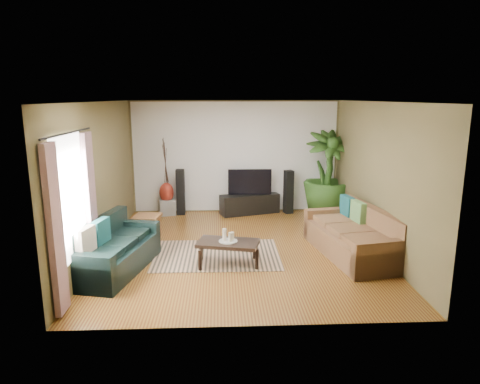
{
  "coord_description": "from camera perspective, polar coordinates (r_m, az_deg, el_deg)",
  "views": [
    {
      "loc": [
        -0.36,
        -7.55,
        2.78
      ],
      "look_at": [
        0.0,
        0.2,
        1.05
      ],
      "focal_mm": 32.0,
      "sensor_mm": 36.0,
      "label": 1
    }
  ],
  "objects": [
    {
      "name": "speaker_right",
      "position": [
        10.44,
        6.48,
        0.02
      ],
      "size": [
        0.24,
        0.25,
        1.05
      ],
      "primitive_type": "cube",
      "rotation": [
        0.0,
        0.0,
        0.27
      ],
      "color": "black",
      "rests_on": "floor"
    },
    {
      "name": "curtain_far",
      "position": [
        7.2,
        -19.28,
        -1.24
      ],
      "size": [
        0.08,
        0.35,
        2.2
      ],
      "primitive_type": "cube",
      "color": "gray",
      "rests_on": "ground"
    },
    {
      "name": "wall_right",
      "position": [
        8.2,
        17.8,
        1.92
      ],
      "size": [
        0.0,
        5.5,
        5.5
      ],
      "primitive_type": "plane",
      "rotation": [
        1.57,
        0.0,
        -1.57
      ],
      "color": "brown",
      "rests_on": "ground"
    },
    {
      "name": "backwall_panel",
      "position": [
        10.4,
        -0.66,
        4.66
      ],
      "size": [
        4.9,
        0.0,
        4.9
      ],
      "primitive_type": "plane",
      "rotation": [
        1.57,
        0.0,
        0.0
      ],
      "color": "white",
      "rests_on": "ground"
    },
    {
      "name": "curtain_near",
      "position": [
        5.83,
        -23.4,
        -4.74
      ],
      "size": [
        0.08,
        0.35,
        2.2
      ],
      "primitive_type": "cube",
      "color": "gray",
      "rests_on": "ground"
    },
    {
      "name": "potted_plant",
      "position": [
        10.33,
        11.56,
        2.43
      ],
      "size": [
        1.26,
        1.26,
        2.01
      ],
      "primitive_type": "imported",
      "rotation": [
        0.0,
        0.0,
        0.13
      ],
      "color": "#284F1A",
      "rests_on": "floor"
    },
    {
      "name": "floor",
      "position": [
        8.06,
        0.07,
        -7.62
      ],
      "size": [
        5.5,
        5.5,
        0.0
      ],
      "primitive_type": "plane",
      "color": "brown",
      "rests_on": "ground"
    },
    {
      "name": "curtain_rod",
      "position": [
        6.32,
        -21.95,
        7.3
      ],
      "size": [
        0.03,
        1.9,
        0.03
      ],
      "primitive_type": "cylinder",
      "rotation": [
        1.57,
        0.0,
        0.0
      ],
      "color": "black",
      "rests_on": "ground"
    },
    {
      "name": "coffee_table",
      "position": [
        7.28,
        -1.59,
        -8.14
      ],
      "size": [
        1.11,
        0.77,
        0.41
      ],
      "primitive_type": "cube",
      "rotation": [
        0.0,
        0.0,
        -0.23
      ],
      "color": "black",
      "rests_on": "floor"
    },
    {
      "name": "wall_back",
      "position": [
        10.41,
        -0.66,
        4.67
      ],
      "size": [
        5.0,
        0.0,
        5.0
      ],
      "primitive_type": "plane",
      "rotation": [
        1.57,
        0.0,
        0.0
      ],
      "color": "brown",
      "rests_on": "ground"
    },
    {
      "name": "candle_short",
      "position": [
        7.24,
        -1.06,
        -5.86
      ],
      "size": [
        0.06,
        0.06,
        0.13
      ],
      "primitive_type": "cylinder",
      "color": "beige",
      "rests_on": "candle_tray"
    },
    {
      "name": "television",
      "position": [
        10.28,
        1.31,
        1.36
      ],
      "size": [
        1.04,
        0.06,
        0.62
      ],
      "primitive_type": "cube",
      "color": "black",
      "rests_on": "tv_stand"
    },
    {
      "name": "wall_left",
      "position": [
        7.98,
        -18.17,
        1.61
      ],
      "size": [
        0.0,
        5.5,
        5.5
      ],
      "primitive_type": "plane",
      "rotation": [
        1.57,
        0.0,
        1.57
      ],
      "color": "brown",
      "rests_on": "ground"
    },
    {
      "name": "vase",
      "position": [
        10.38,
        -9.77,
        -0.06
      ],
      "size": [
        0.34,
        0.34,
        0.48
      ],
      "primitive_type": "ellipsoid",
      "color": "maroon",
      "rests_on": "pedestal"
    },
    {
      "name": "wall_front",
      "position": [
        5.03,
        1.58,
        -3.99
      ],
      "size": [
        5.0,
        0.0,
        5.0
      ],
      "primitive_type": "plane",
      "rotation": [
        -1.57,
        0.0,
        0.0
      ],
      "color": "brown",
      "rests_on": "ground"
    },
    {
      "name": "sofa_right",
      "position": [
        7.91,
        14.73,
        -5.18
      ],
      "size": [
        1.35,
        2.32,
        0.85
      ],
      "primitive_type": "cube",
      "rotation": [
        0.0,
        0.0,
        -1.4
      ],
      "color": "brown",
      "rests_on": "floor"
    },
    {
      "name": "sofa_left",
      "position": [
        7.25,
        -16.27,
        -6.93
      ],
      "size": [
        1.22,
        2.0,
        0.85
      ],
      "primitive_type": "cube",
      "rotation": [
        0.0,
        0.0,
        1.33
      ],
      "color": "black",
      "rests_on": "floor"
    },
    {
      "name": "candle_tall",
      "position": [
        7.2,
        -2.09,
        -5.67
      ],
      "size": [
        0.06,
        0.06,
        0.2
      ],
      "primitive_type": "cylinder",
      "color": "beige",
      "rests_on": "candle_tray"
    },
    {
      "name": "tv_stand",
      "position": [
        10.4,
        1.29,
        -1.59
      ],
      "size": [
        1.49,
        0.83,
        0.47
      ],
      "primitive_type": "cube",
      "rotation": [
        0.0,
        0.0,
        0.3
      ],
      "color": "black",
      "rests_on": "floor"
    },
    {
      "name": "speaker_left",
      "position": [
        10.34,
        -7.93,
        -0.01
      ],
      "size": [
        0.2,
        0.22,
        1.1
      ],
      "primitive_type": "cube",
      "rotation": [
        0.0,
        0.0,
        0.01
      ],
      "color": "black",
      "rests_on": "floor"
    },
    {
      "name": "window_pane",
      "position": [
        6.47,
        -21.71,
        -0.67
      ],
      "size": [
        0.0,
        1.8,
        1.8
      ],
      "primitive_type": "plane",
      "rotation": [
        1.57,
        0.0,
        1.57
      ],
      "color": "white",
      "rests_on": "ground"
    },
    {
      "name": "candle_mid",
      "position": [
        7.14,
        -1.28,
        -6.01
      ],
      "size": [
        0.06,
        0.06,
        0.16
      ],
      "primitive_type": "cylinder",
      "color": "beige",
      "rests_on": "candle_tray"
    },
    {
      "name": "pedestal",
      "position": [
        10.46,
        -9.7,
        -1.97
      ],
      "size": [
        0.46,
        0.46,
        0.37
      ],
      "primitive_type": "cube",
      "rotation": [
        0.0,
        0.0,
        0.26
      ],
      "color": "gray",
      "rests_on": "floor"
    },
    {
      "name": "ceiling",
      "position": [
        7.56,
        0.07,
        11.96
      ],
      "size": [
        5.5,
        5.5,
        0.0
      ],
      "primitive_type": "plane",
      "rotation": [
        3.14,
        0.0,
        0.0
      ],
      "color": "white",
      "rests_on": "ground"
    },
    {
      "name": "area_rug",
      "position": [
        7.79,
        -3.09,
        -8.33
      ],
      "size": [
        2.24,
        1.6,
        0.01
      ],
      "primitive_type": "cube",
      "rotation": [
        0.0,
        0.0,
        -0.01
      ],
      "color": "tan",
      "rests_on": "floor"
    },
    {
      "name": "candle_tray",
      "position": [
        7.21,
        -1.6,
        -6.55
      ],
      "size": [
        0.31,
        0.31,
        0.01
      ],
      "primitive_type": "cylinder",
      "color": "#979691",
      "rests_on": "coffee_table"
    },
    {
      "name": "side_table",
      "position": [
        8.6,
        -12.24,
        -4.75
      ],
      "size": [
        0.56,
        0.56,
        0.52
      ],
      "primitive_type": "cube",
      "rotation": [
        0.0,
        0.0,
        -0.14
      ],
      "color": "brown",
      "rests_on": "floor"
    },
    {
      "name": "plant_pot",
      "position": [
        10.52,
        11.36,
        -2.2
      ],
      "size": [
        0.37,
        0.37,
        0.29
      ],
      "primitive_type": "cylinder",
      "color": "black",
      "rests_on": "floor"
    }
  ]
}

